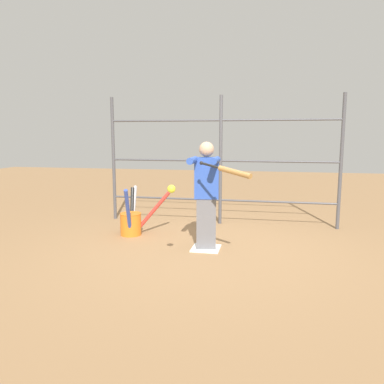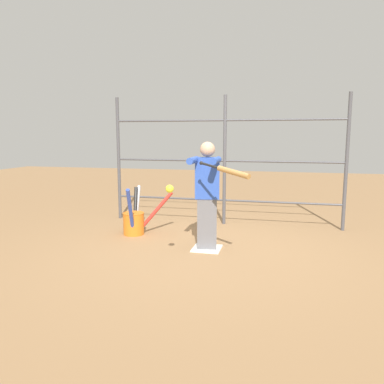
# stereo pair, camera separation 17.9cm
# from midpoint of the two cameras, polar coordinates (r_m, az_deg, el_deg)

# --- Properties ---
(ground_plane) EXTENTS (24.00, 24.00, 0.00)m
(ground_plane) POSITION_cam_midpoint_polar(r_m,az_deg,el_deg) (5.43, 1.19, -8.67)
(ground_plane) COLOR #9E754C
(home_plate) EXTENTS (0.40, 0.40, 0.02)m
(home_plate) POSITION_cam_midpoint_polar(r_m,az_deg,el_deg) (5.43, 1.19, -8.57)
(home_plate) COLOR white
(home_plate) RESTS_ON ground
(fence_backstop) EXTENTS (4.18, 0.06, 2.32)m
(fence_backstop) POSITION_cam_midpoint_polar(r_m,az_deg,el_deg) (6.78, 3.62, 4.77)
(fence_backstop) COLOR #4C4C51
(fence_backstop) RESTS_ON ground
(batter) EXTENTS (0.39, 0.56, 1.53)m
(batter) POSITION_cam_midpoint_polar(r_m,az_deg,el_deg) (5.23, 1.19, -0.05)
(batter) COLOR slate
(batter) RESTS_ON ground
(baseball_bat_swinging) EXTENTS (0.69, 0.50, 0.17)m
(baseball_bat_swinging) POSITION_cam_midpoint_polar(r_m,az_deg,el_deg) (4.47, 4.68, 3.23)
(baseball_bat_swinging) COLOR black
(softball_in_flight) EXTENTS (0.10, 0.10, 0.10)m
(softball_in_flight) POSITION_cam_midpoint_polar(r_m,az_deg,el_deg) (4.34, -4.34, 0.47)
(softball_in_flight) COLOR yellow
(bat_bucket) EXTENTS (0.80, 1.02, 0.83)m
(bat_bucket) POSITION_cam_midpoint_polar(r_m,az_deg,el_deg) (6.22, -9.94, -4.38)
(bat_bucket) COLOR orange
(bat_bucket) RESTS_ON ground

